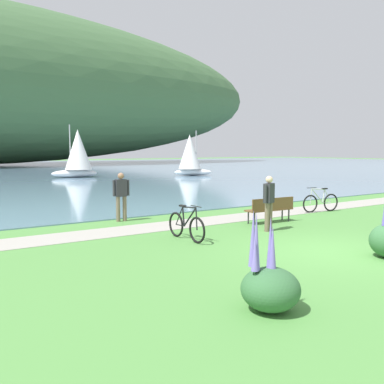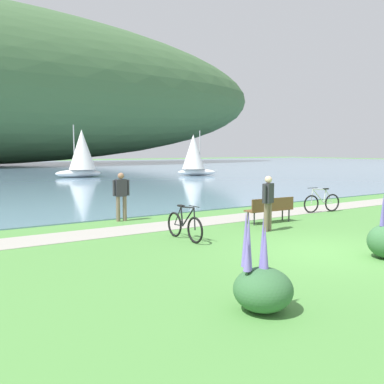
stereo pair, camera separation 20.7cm
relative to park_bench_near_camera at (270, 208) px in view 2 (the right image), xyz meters
name	(u,v)px [view 2 (the right image)]	position (x,y,z in m)	size (l,w,h in m)	color
ground_plane	(326,252)	(-1.72, -3.80, -0.52)	(200.00, 200.00, 0.00)	#518E42
bay_water	(3,171)	(-1.72, 43.56, -0.50)	(180.00, 80.00, 0.04)	#6B8EA8
shoreline_path	(205,221)	(-1.72, 1.47, -0.52)	(60.00, 1.50, 0.01)	#A39E93
park_bench_near_camera	(270,208)	(0.00, 0.00, 0.00)	(1.82, 0.58, 0.88)	brown
bicycle_leaning_near_bench	(185,226)	(-3.92, -0.71, -0.12)	(0.10, 1.77, 1.01)	black
bicycle_beside_path	(322,202)	(3.49, 0.73, -0.12)	(1.75, 0.36, 1.01)	black
person_at_shoreline	(121,194)	(-4.13, 3.14, 0.46)	(0.61, 0.25, 1.71)	#72604C
person_on_the_grass	(268,200)	(-1.08, -1.02, 0.46)	(0.57, 0.35, 1.71)	#72604C
echium_bush_beside_closest	(262,285)	(-5.67, -5.81, -0.11)	(0.94, 0.94, 1.58)	#386B3D
sailboat_mid_bay	(81,153)	(2.24, 26.58, 1.71)	(4.10, 2.77, 4.65)	white
sailboat_toward_hillside	(194,154)	(12.01, 23.19, 1.52)	(3.70, 2.88, 4.26)	white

